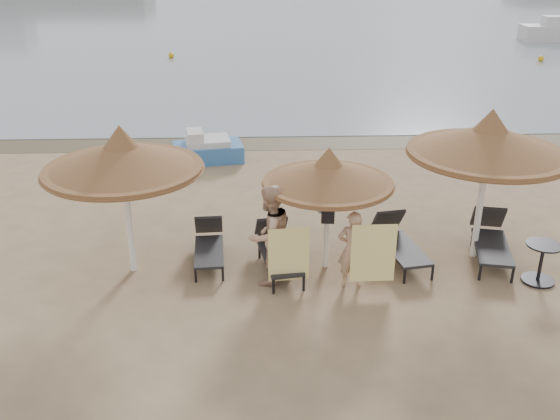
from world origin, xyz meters
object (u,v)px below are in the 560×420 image
(palapa_left, at_px, (122,157))
(palapa_right, at_px, (489,141))
(lounger_near_right, at_px, (399,241))
(person_left, at_px, (270,227))
(side_table, at_px, (541,264))
(lounger_far_left, at_px, (209,244))
(palapa_center, at_px, (328,173))
(pedal_boat, at_px, (207,149))
(lounger_near_left, at_px, (277,249))
(lounger_far_right, at_px, (491,238))
(person_right, at_px, (353,243))

(palapa_left, xyz_separation_m, palapa_right, (7.04, 0.36, 0.12))
(lounger_near_right, relative_size, person_left, 0.87)
(side_table, bearing_deg, lounger_far_left, 169.79)
(palapa_center, distance_m, pedal_boat, 7.46)
(lounger_far_left, xyz_separation_m, lounger_near_left, (1.40, -0.36, 0.04))
(palapa_right, relative_size, pedal_boat, 1.46)
(side_table, distance_m, pedal_boat, 10.17)
(lounger_near_left, bearing_deg, lounger_near_right, -3.68)
(palapa_center, bearing_deg, lounger_near_left, 176.92)
(palapa_right, bearing_deg, lounger_near_left, -175.90)
(palapa_right, relative_size, person_left, 1.38)
(lounger_far_right, relative_size, pedal_boat, 0.97)
(lounger_far_left, xyz_separation_m, lounger_far_right, (5.87, -0.08, 0.06))
(person_right, relative_size, pedal_boat, 0.82)
(lounger_far_right, xyz_separation_m, person_left, (-4.63, -0.87, 0.75))
(person_right, distance_m, pedal_boat, 8.15)
(palapa_right, bearing_deg, palapa_center, -173.69)
(pedal_boat, bearing_deg, person_right, -76.55)
(lounger_far_left, height_order, person_right, person_right)
(lounger_far_right, bearing_deg, person_right, -147.95)
(palapa_center, bearing_deg, pedal_boat, 113.22)
(lounger_far_left, xyz_separation_m, person_left, (1.24, -0.95, 0.80))
(lounger_near_left, distance_m, pedal_boat, 6.89)
(palapa_right, xyz_separation_m, lounger_near_right, (-1.61, -0.01, -2.13))
(palapa_center, xyz_separation_m, lounger_far_left, (-2.38, 0.41, -1.67))
(lounger_near_left, bearing_deg, person_left, -115.39)
(palapa_center, bearing_deg, side_table, -10.46)
(lounger_near_left, bearing_deg, person_right, -40.33)
(lounger_near_left, relative_size, pedal_boat, 0.92)
(lounger_far_right, height_order, person_right, person_right)
(lounger_far_left, distance_m, person_left, 1.76)
(side_table, height_order, pedal_boat, pedal_boat)
(palapa_left, height_order, lounger_near_left, palapa_left)
(lounger_far_right, relative_size, person_right, 1.17)
(person_left, bearing_deg, palapa_left, -52.62)
(lounger_near_left, bearing_deg, pedal_boat, 95.81)
(lounger_near_right, height_order, pedal_boat, pedal_boat)
(lounger_far_left, bearing_deg, palapa_right, -4.25)
(palapa_center, relative_size, lounger_far_left, 1.44)
(lounger_far_right, bearing_deg, palapa_center, -162.06)
(lounger_far_left, bearing_deg, pedal_boat, 90.77)
(lounger_near_left, relative_size, side_table, 2.49)
(lounger_near_right, relative_size, pedal_boat, 0.92)
(lounger_near_right, bearing_deg, person_right, -146.68)
(lounger_far_right, bearing_deg, lounger_near_left, -163.93)
(palapa_center, distance_m, person_left, 1.54)
(palapa_right, bearing_deg, person_left, -168.33)
(lounger_far_right, xyz_separation_m, person_right, (-3.08, -1.09, 0.50))
(lounger_near_left, height_order, lounger_far_right, lounger_far_right)
(palapa_right, bearing_deg, lounger_far_right, -2.97)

